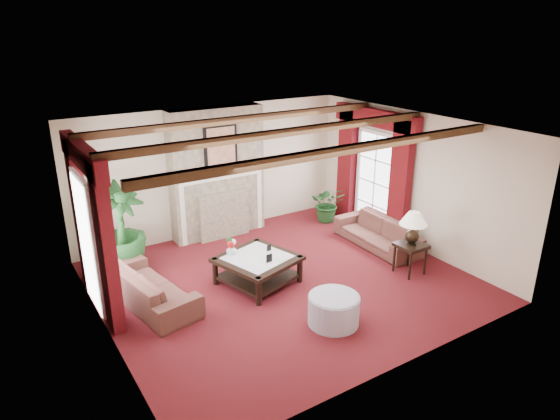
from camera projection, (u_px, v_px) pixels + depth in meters
floor at (284, 281)px, 8.75m from camera, size 6.00×6.00×0.00m
ceiling at (284, 129)px, 7.80m from camera, size 6.00×6.00×0.00m
back_wall at (213, 171)px, 10.45m from camera, size 6.00×0.02×2.70m
left_wall at (99, 251)px, 6.77m from camera, size 0.02×5.50×2.70m
right_wall at (412, 181)px, 9.78m from camera, size 0.02×5.50×2.70m
ceiling_beams at (284, 133)px, 7.82m from camera, size 6.00×3.00×0.12m
fireplace at (214, 107)px, 9.82m from camera, size 2.00×0.52×2.70m
french_door_left at (77, 178)px, 7.30m from camera, size 0.10×1.10×2.16m
french_door_right at (379, 133)px, 10.28m from camera, size 0.10×1.10×2.16m
curtains_left at (81, 149)px, 7.21m from camera, size 0.20×2.40×2.55m
curtains_right at (376, 113)px, 10.08m from camera, size 0.20×2.40×2.55m
sofa_left at (149, 281)px, 7.96m from camera, size 2.19×1.25×0.78m
sofa_right at (378, 228)px, 10.05m from camera, size 1.96×0.66×0.76m
potted_palm at (122, 248)px, 8.96m from camera, size 1.90×2.20×0.93m
small_plant at (328, 207)px, 11.33m from camera, size 1.55×1.55×0.65m
coffee_table at (258, 270)px, 8.63m from camera, size 1.47×1.47×0.49m
side_table at (410, 258)px, 8.96m from camera, size 0.55×0.55×0.57m
ottoman at (334, 310)px, 7.46m from camera, size 0.77×0.77×0.45m
table_lamp at (413, 228)px, 8.76m from camera, size 0.49×0.49×0.62m
flower_vase at (231, 250)px, 8.62m from camera, size 0.30×0.30×0.18m
book at (276, 252)px, 8.42m from camera, size 0.20×0.08×0.27m
photo_frame_a at (269, 258)px, 8.33m from camera, size 0.12×0.03×0.15m
photo_frame_b at (269, 248)px, 8.76m from camera, size 0.10×0.04×0.12m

